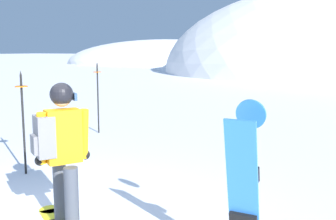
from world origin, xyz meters
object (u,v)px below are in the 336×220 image
(snowboarder_main, at_px, (61,156))
(piste_marker_far, at_px, (23,115))
(spare_snowboard, at_px, (244,188))
(piste_marker_near, at_px, (98,92))

(snowboarder_main, bearing_deg, piste_marker_far, 145.38)
(snowboarder_main, height_order, spare_snowboard, snowboarder_main)
(piste_marker_far, bearing_deg, snowboarder_main, -34.62)
(spare_snowboard, bearing_deg, piste_marker_far, 162.39)
(spare_snowboard, height_order, piste_marker_near, piste_marker_near)
(snowboarder_main, relative_size, piste_marker_near, 0.97)
(snowboarder_main, xyz_separation_m, piste_marker_near, (-3.08, 4.76, 0.10))
(snowboarder_main, xyz_separation_m, piste_marker_far, (-2.12, 1.46, 0.07))
(snowboarder_main, bearing_deg, piste_marker_near, 122.88)
(snowboarder_main, height_order, piste_marker_near, piste_marker_near)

